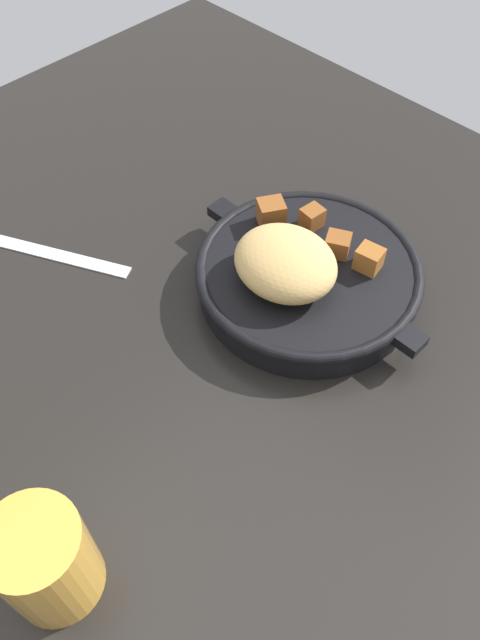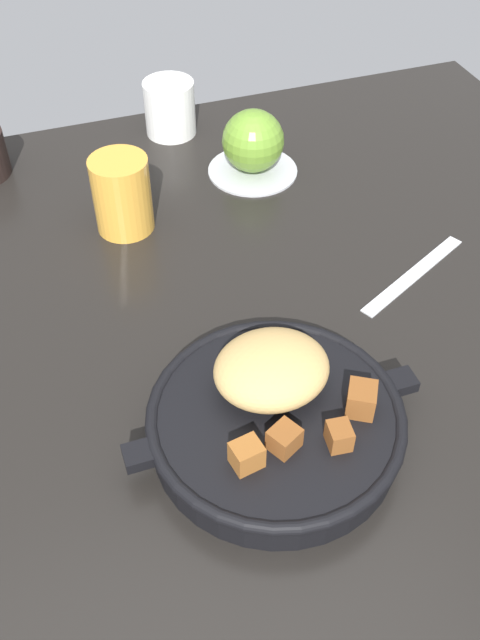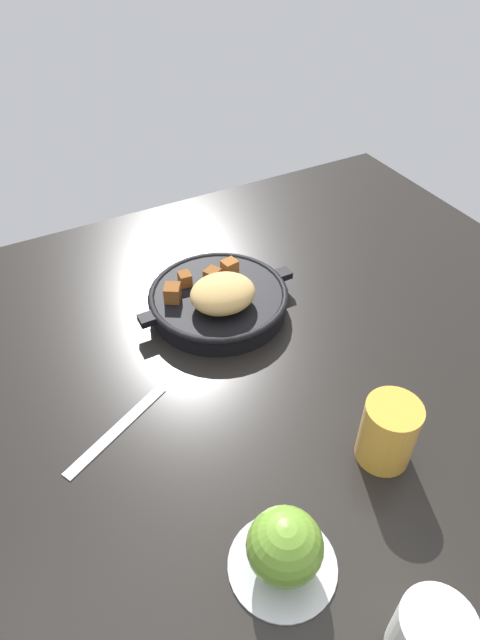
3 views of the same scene
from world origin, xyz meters
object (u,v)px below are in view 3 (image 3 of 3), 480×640
at_px(red_apple, 285,546).
at_px(cast_iron_skillet, 219,298).
at_px(juice_glass_amber, 388,432).
at_px(white_creamer_pitcher, 430,638).
at_px(butter_knife, 117,429).

bearing_deg(red_apple, cast_iron_skillet, -107.16).
distance_m(cast_iron_skillet, juice_glass_amber, 0.36).
bearing_deg(juice_glass_amber, white_creamer_pitcher, 60.53).
bearing_deg(juice_glass_amber, cast_iron_skillet, -80.20).
xyz_separation_m(red_apple, butter_knife, (0.10, -0.26, -0.05)).
height_order(cast_iron_skillet, white_creamer_pitcher, cast_iron_skillet).
bearing_deg(red_apple, white_creamer_pitcher, 119.68).
xyz_separation_m(red_apple, white_creamer_pitcher, (-0.08, 0.13, -0.01)).
bearing_deg(white_creamer_pitcher, juice_glass_amber, -119.47).
xyz_separation_m(cast_iron_skillet, white_creamer_pitcher, (0.05, 0.55, 0.01)).
height_order(cast_iron_skillet, juice_glass_amber, juice_glass_amber).
height_order(butter_knife, white_creamer_pitcher, white_creamer_pitcher).
bearing_deg(butter_knife, red_apple, 84.70).
height_order(red_apple, white_creamer_pitcher, red_apple).
relative_size(butter_knife, juice_glass_amber, 1.90).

